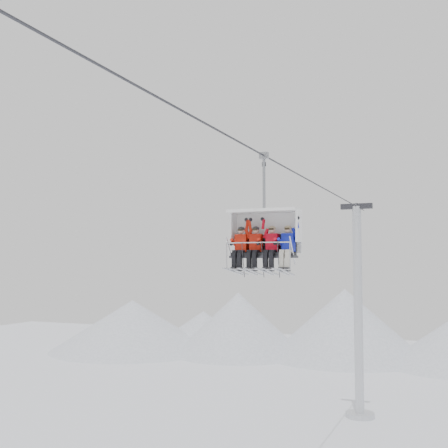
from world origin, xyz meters
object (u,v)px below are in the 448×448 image
at_px(lift_tower_right, 358,324).
at_px(chairlift_carrier, 265,233).
at_px(skier_far_right, 287,246).
at_px(skier_center_left, 255,246).
at_px(skier_far_left, 240,247).
at_px(skier_center_right, 271,246).

relative_size(lift_tower_right, chairlift_carrier, 3.38).
height_order(chairlift_carrier, skier_far_right, chairlift_carrier).
height_order(lift_tower_right, skier_far_right, lift_tower_right).
bearing_deg(skier_far_right, chairlift_carrier, 160.43).
bearing_deg(lift_tower_right, skier_far_right, -87.38).
distance_m(lift_tower_right, skier_center_left, 19.20).
xyz_separation_m(skier_far_left, skier_far_right, (1.65, 0.00, 0.00)).
height_order(skier_far_left, skier_center_left, same).
relative_size(skier_center_left, skier_center_right, 1.00).
bearing_deg(skier_center_left, chairlift_carrier, 48.62).
bearing_deg(skier_center_right, skier_far_left, 180.00).
bearing_deg(lift_tower_right, skier_center_left, -90.82).
xyz_separation_m(chairlift_carrier, skier_center_right, (0.31, -0.30, -0.47)).
xyz_separation_m(skier_far_left, skier_center_right, (1.10, 0.00, 0.00)).
distance_m(lift_tower_right, chairlift_carrier, 19.02).
distance_m(skier_far_left, skier_far_right, 1.65).
bearing_deg(skier_center_left, skier_far_right, 0.00).
bearing_deg(chairlift_carrier, lift_tower_right, 90.00).
bearing_deg(skier_center_right, skier_far_right, 0.00).
relative_size(lift_tower_right, skier_center_left, 7.99).
xyz_separation_m(lift_tower_right, chairlift_carrier, (0.00, -18.38, 4.90)).
bearing_deg(lift_tower_right, skier_far_left, -92.43).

